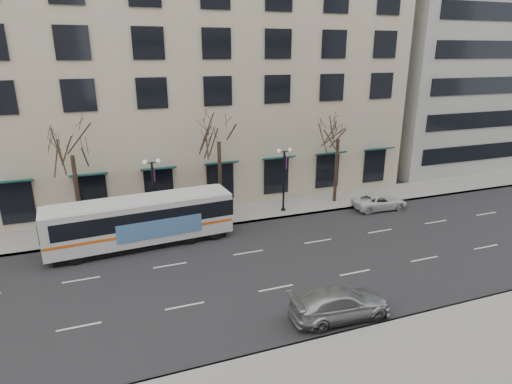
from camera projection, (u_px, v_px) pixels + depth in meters
name	position (u px, v px, depth m)	size (l,w,h in m)	color
ground	(261.00, 269.00, 25.34)	(160.00, 160.00, 0.00)	black
sidewalk_far	(279.00, 208.00, 34.96)	(80.00, 4.00, 0.15)	gray
building_hotel	(161.00, 54.00, 39.64)	(40.00, 20.00, 24.00)	#B8AB8C
building_office	(458.00, 3.00, 48.97)	(25.00, 20.00, 35.00)	#999993
tree_far_left	(70.00, 141.00, 27.82)	(3.60, 3.60, 8.34)	black
tree_far_mid	(219.00, 129.00, 31.01)	(3.60, 3.60, 8.55)	black
tree_far_right	(339.00, 127.00, 34.42)	(3.60, 3.60, 8.06)	black
lamp_post_left	(154.00, 190.00, 30.10)	(1.22, 0.45, 5.21)	black
lamp_post_right	(284.00, 177.00, 33.35)	(1.22, 0.45, 5.21)	black
city_bus	(142.00, 220.00, 27.96)	(12.07, 3.44, 3.23)	silver
silver_car	(340.00, 304.00, 20.56)	(2.04, 5.01, 1.45)	#ABAEB3
white_pickup	(380.00, 202.00, 34.79)	(2.07, 4.48, 1.25)	silver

